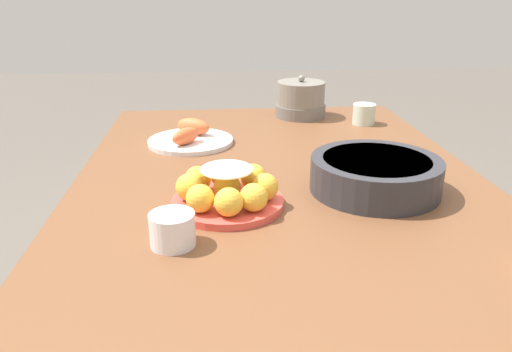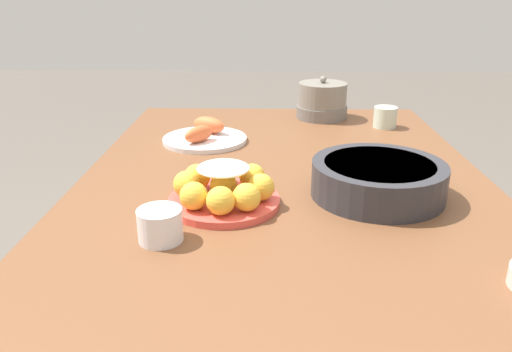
{
  "view_description": "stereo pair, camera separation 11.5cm",
  "coord_description": "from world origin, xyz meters",
  "px_view_note": "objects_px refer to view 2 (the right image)",
  "views": [
    {
      "loc": [
        1.14,
        -0.16,
        1.16
      ],
      "look_at": [
        0.07,
        -0.07,
        0.75
      ],
      "focal_mm": 35.0,
      "sensor_mm": 36.0,
      "label": 1
    },
    {
      "loc": [
        1.14,
        -0.04,
        1.16
      ],
      "look_at": [
        0.07,
        -0.07,
        0.75
      ],
      "focal_mm": 35.0,
      "sensor_mm": 36.0,
      "label": 2
    }
  ],
  "objects_px": {
    "serving_bowl": "(378,178)",
    "cake_plate": "(223,189)",
    "seafood_platter": "(205,136)",
    "warming_pot": "(322,101)",
    "dining_table": "(284,209)",
    "cup_near": "(160,225)",
    "cup_far": "(385,117)"
  },
  "relations": [
    {
      "from": "serving_bowl",
      "to": "cake_plate",
      "type": "bearing_deg",
      "value": -80.28
    },
    {
      "from": "cake_plate",
      "to": "seafood_platter",
      "type": "bearing_deg",
      "value": -168.43
    },
    {
      "from": "seafood_platter",
      "to": "warming_pot",
      "type": "relative_size",
      "value": 1.42
    },
    {
      "from": "dining_table",
      "to": "cup_near",
      "type": "relative_size",
      "value": 17.82
    },
    {
      "from": "cup_far",
      "to": "seafood_platter",
      "type": "bearing_deg",
      "value": -73.42
    },
    {
      "from": "seafood_platter",
      "to": "cup_near",
      "type": "distance_m",
      "value": 0.63
    },
    {
      "from": "dining_table",
      "to": "seafood_platter",
      "type": "distance_m",
      "value": 0.41
    },
    {
      "from": "dining_table",
      "to": "warming_pot",
      "type": "height_order",
      "value": "warming_pot"
    },
    {
      "from": "dining_table",
      "to": "cup_far",
      "type": "distance_m",
      "value": 0.62
    },
    {
      "from": "dining_table",
      "to": "cup_near",
      "type": "distance_m",
      "value": 0.41
    },
    {
      "from": "serving_bowl",
      "to": "cup_near",
      "type": "bearing_deg",
      "value": -63.79
    },
    {
      "from": "warming_pot",
      "to": "seafood_platter",
      "type": "bearing_deg",
      "value": -52.45
    },
    {
      "from": "dining_table",
      "to": "cup_far",
      "type": "relative_size",
      "value": 19.66
    },
    {
      "from": "serving_bowl",
      "to": "cup_near",
      "type": "height_order",
      "value": "serving_bowl"
    },
    {
      "from": "warming_pot",
      "to": "cup_near",
      "type": "bearing_deg",
      "value": -23.04
    },
    {
      "from": "cake_plate",
      "to": "seafood_platter",
      "type": "height_order",
      "value": "cake_plate"
    },
    {
      "from": "cake_plate",
      "to": "cup_far",
      "type": "bearing_deg",
      "value": 142.72
    },
    {
      "from": "seafood_platter",
      "to": "cup_far",
      "type": "xyz_separation_m",
      "value": [
        -0.18,
        0.59,
        0.02
      ]
    },
    {
      "from": "seafood_platter",
      "to": "cup_far",
      "type": "relative_size",
      "value": 3.34
    },
    {
      "from": "seafood_platter",
      "to": "cup_near",
      "type": "height_order",
      "value": "seafood_platter"
    },
    {
      "from": "serving_bowl",
      "to": "cup_far",
      "type": "distance_m",
      "value": 0.6
    },
    {
      "from": "seafood_platter",
      "to": "cup_far",
      "type": "bearing_deg",
      "value": 106.58
    },
    {
      "from": "cake_plate",
      "to": "cup_far",
      "type": "relative_size",
      "value": 3.19
    },
    {
      "from": "cake_plate",
      "to": "warming_pot",
      "type": "bearing_deg",
      "value": 159.24
    },
    {
      "from": "cake_plate",
      "to": "serving_bowl",
      "type": "relative_size",
      "value": 0.82
    },
    {
      "from": "dining_table",
      "to": "seafood_platter",
      "type": "height_order",
      "value": "seafood_platter"
    },
    {
      "from": "serving_bowl",
      "to": "seafood_platter",
      "type": "distance_m",
      "value": 0.61
    },
    {
      "from": "dining_table",
      "to": "serving_bowl",
      "type": "xyz_separation_m",
      "value": [
        0.09,
        0.21,
        0.12
      ]
    },
    {
      "from": "dining_table",
      "to": "cake_plate",
      "type": "distance_m",
      "value": 0.23
    },
    {
      "from": "dining_table",
      "to": "cake_plate",
      "type": "bearing_deg",
      "value": -43.18
    },
    {
      "from": "serving_bowl",
      "to": "cup_far",
      "type": "xyz_separation_m",
      "value": [
        -0.59,
        0.14,
        -0.01
      ]
    },
    {
      "from": "cup_near",
      "to": "cup_far",
      "type": "relative_size",
      "value": 1.1
    }
  ]
}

